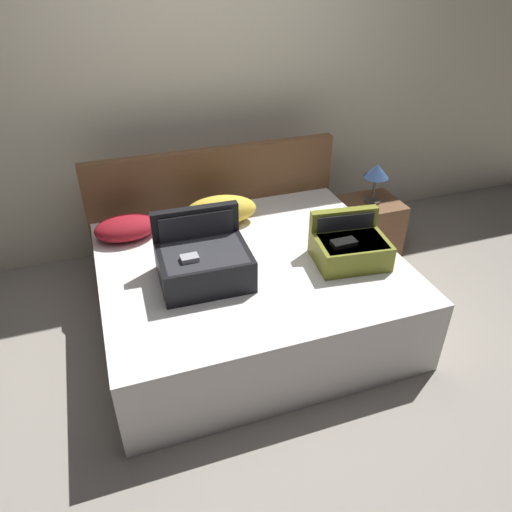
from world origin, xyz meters
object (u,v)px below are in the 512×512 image
Objects in this scene: bed at (250,291)px; hard_case_large at (203,261)px; nightstand at (369,226)px; pillow_near_headboard at (126,228)px; table_lamp at (376,173)px; hard_case_medium at (350,247)px; pillow_center_head at (221,210)px.

bed is 3.48× the size of hard_case_large.
hard_case_large is 1.18× the size of nightstand.
table_lamp is at bearing 0.63° from pillow_near_headboard.
table_lamp is (0.00, 0.00, 0.47)m from nightstand.
hard_case_large is at bearing -156.78° from table_lamp.
table_lamp is (1.20, 0.54, 0.44)m from bed.
pillow_near_headboard is 1.89m from table_lamp.
nightstand is (1.20, 0.54, -0.03)m from bed.
hard_case_large is 1.13× the size of hard_case_medium.
nightstand is (1.23, 0.03, -0.37)m from pillow_center_head.
pillow_near_headboard is at bearing 122.66° from hard_case_large.
table_lamp reaches higher than bed.
pillow_center_head is (-0.04, 0.52, 0.35)m from bed.
pillow_center_head is (-0.61, 0.73, -0.00)m from hard_case_medium.
bed is 0.50m from hard_case_large.
nightstand is at bearing -90.00° from table_lamp.
pillow_center_head reaches higher than bed.
nightstand is at bearing 24.44° from bed.
hard_case_large reaches higher than hard_case_medium.
hard_case_large is 1.65m from table_lamp.
hard_case_medium reaches higher than bed.
hard_case_large reaches higher than bed.
hard_case_medium is 1.15× the size of pillow_near_headboard.
bed reaches higher than nightstand.
nightstand is (1.51, 0.65, -0.40)m from hard_case_large.
pillow_near_headboard is (-0.38, 0.63, -0.05)m from hard_case_large.
bed is 3.92× the size of hard_case_medium.
nightstand is (0.62, 0.75, -0.38)m from hard_case_medium.
table_lamp is at bearing 1.25° from pillow_center_head.
pillow_center_head is 1.24m from table_lamp.
pillow_center_head is (0.66, -0.01, 0.02)m from pillow_near_headboard.
hard_case_medium is at bearing -19.97° from bed.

